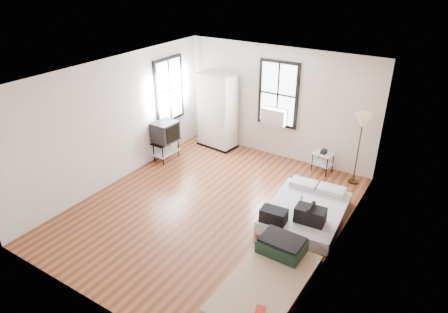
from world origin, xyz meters
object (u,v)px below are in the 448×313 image
Objects in this scene: wardrobe at (217,111)px; tv_stand at (165,133)px; mattress_main at (305,211)px; mattress_bare at (270,275)px; floor_lamp at (362,124)px; side_table at (323,157)px.

tv_stand is (-0.64, -1.39, -0.27)m from wardrobe.
wardrobe is (-3.32, 1.94, 0.83)m from mattress_main.
mattress_main reaches higher than mattress_bare.
mattress_main is at bearing -101.80° from floor_lamp.
side_table is at bearing 7.60° from wardrobe.
floor_lamp is (3.72, -0.00, 0.43)m from wardrobe.
wardrobe reaches higher than floor_lamp.
tv_stand is (-3.96, 0.55, 0.56)m from mattress_main.
mattress_main is 2.05m from side_table.
wardrobe reaches higher than side_table.
mattress_bare is 4.07m from floor_lamp.
mattress_bare is at bearing -89.04° from mattress_main.
mattress_main is 1.00× the size of wardrobe.
tv_stand is at bearing -157.84° from side_table.
wardrobe is at bearing -178.64° from side_table.
mattress_main is 1.93m from mattress_bare.
side_table is at bearing 99.23° from mattress_bare.
floor_lamp is at bearing -5.47° from side_table.
wardrobe reaches higher than mattress_bare.
mattress_main is at bearing -6.10° from tv_stand.
tv_stand is at bearing 150.28° from mattress_bare.
wardrobe is 3.01m from side_table.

